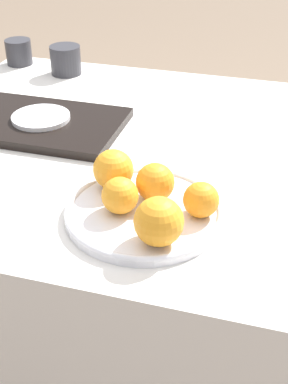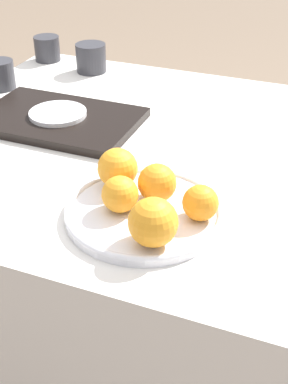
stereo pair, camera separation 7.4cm
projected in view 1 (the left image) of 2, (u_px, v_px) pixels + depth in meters
name	position (u px, v px, depth m)	size (l,w,h in m)	color
ground_plane	(154.00, 366.00, 1.52)	(12.00, 12.00, 0.00)	#7A6651
table	(155.00, 272.00, 1.33)	(1.17, 0.91, 0.70)	silver
fruit_platter	(144.00, 212.00, 0.92)	(0.27, 0.27, 0.02)	silver
orange_0	(159.00, 222.00, 0.82)	(0.08, 0.08, 0.08)	orange
orange_1	(120.00, 196.00, 0.89)	(0.06, 0.06, 0.06)	orange
orange_2	(155.00, 182.00, 0.93)	(0.07, 0.07, 0.07)	orange
orange_3	(113.00, 170.00, 0.96)	(0.07, 0.07, 0.07)	orange
orange_4	(201.00, 200.00, 0.89)	(0.06, 0.06, 0.06)	orange
serving_tray	(42.00, 123.00, 1.21)	(0.36, 0.24, 0.02)	black
side_plate	(41.00, 117.00, 1.20)	(0.13, 0.13, 0.01)	white
cup_0	(66.00, 60.00, 1.49)	(0.08, 0.08, 0.08)	#333338
cup_1	(19.00, 52.00, 1.56)	(0.07, 0.07, 0.07)	#333338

